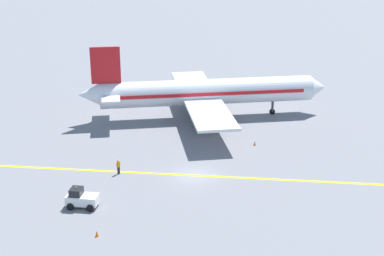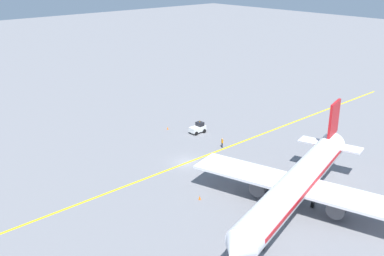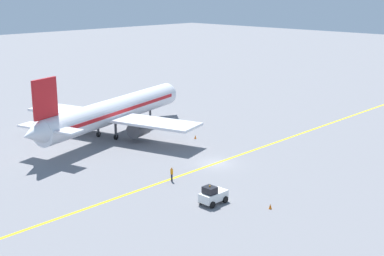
% 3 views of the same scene
% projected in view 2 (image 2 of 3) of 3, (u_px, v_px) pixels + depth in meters
% --- Properties ---
extents(ground_plane, '(400.00, 400.00, 0.00)m').
position_uv_depth(ground_plane, '(188.00, 162.00, 69.43)').
color(ground_plane, slate).
extents(apron_yellow_centreline, '(1.96, 120.00, 0.01)m').
position_uv_depth(apron_yellow_centreline, '(188.00, 162.00, 69.43)').
color(apron_yellow_centreline, yellow).
rests_on(apron_yellow_centreline, ground).
extents(airplane_at_gate, '(28.36, 34.96, 10.60)m').
position_uv_depth(airplane_at_gate, '(298.00, 183.00, 55.05)').
color(airplane_at_gate, white).
rests_on(airplane_at_gate, ground).
extents(baggage_tug_white, '(1.77, 3.01, 2.11)m').
position_uv_depth(baggage_tug_white, '(198.00, 128.00, 81.15)').
color(baggage_tug_white, white).
rests_on(baggage_tug_white, ground).
extents(ground_crew_worker, '(0.52, 0.36, 1.68)m').
position_uv_depth(ground_crew_worker, '(222.00, 142.00, 74.71)').
color(ground_crew_worker, '#23232D').
rests_on(ground_crew_worker, ground).
extents(traffic_cone_near_nose, '(0.32, 0.32, 0.55)m').
position_uv_depth(traffic_cone_near_nose, '(168.00, 128.00, 83.01)').
color(traffic_cone_near_nose, orange).
rests_on(traffic_cone_near_nose, ground).
extents(traffic_cone_mid_apron, '(0.32, 0.32, 0.55)m').
position_uv_depth(traffic_cone_mid_apron, '(200.00, 198.00, 58.54)').
color(traffic_cone_mid_apron, orange).
rests_on(traffic_cone_mid_apron, ground).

